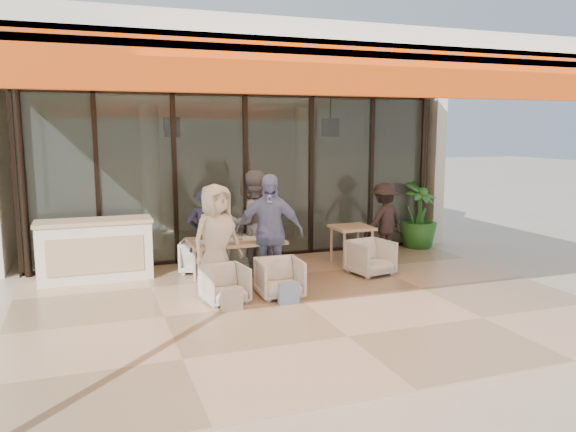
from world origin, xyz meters
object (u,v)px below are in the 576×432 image
dining_table (235,243)px  chair_far_left (199,255)px  diner_grey (253,223)px  potted_palm (419,216)px  chair_near_left (225,283)px  chair_near_right (280,276)px  host_counter (95,250)px  diner_periwinkle (269,232)px  chair_far_right (245,250)px  side_table (352,232)px  side_chair (371,256)px  standing_woman (384,221)px  diner_navy (205,235)px  diner_cream (216,240)px

dining_table → chair_far_left: 1.09m
dining_table → diner_grey: size_ratio=0.82×
dining_table → potted_palm: size_ratio=1.07×
chair_far_left → chair_near_left: chair_far_left is taller
chair_near_right → chair_far_left: bearing=115.5°
host_counter → diner_periwinkle: (2.57, -1.44, 0.39)m
host_counter → chair_far_right: 2.57m
dining_table → chair_near_right: dining_table is taller
diner_grey → side_table: (1.91, 0.05, -0.28)m
side_chair → side_table: bearing=78.8°
standing_woman → chair_near_right: bearing=15.8°
host_counter → side_chair: host_counter is taller
chair_far_right → standing_woman: standing_woman is taller
diner_navy → standing_woman: size_ratio=1.03×
chair_far_right → side_table: side_table is taller
chair_far_right → diner_navy: 1.07m
dining_table → standing_woman: bearing=14.5°
diner_periwinkle → potted_palm: bearing=45.3°
diner_grey → side_chair: size_ratio=2.67×
diner_periwinkle → side_table: diner_periwinkle is taller
chair_near_left → diner_navy: (0.00, 1.40, 0.46)m
chair_far_left → potted_palm: potted_palm is taller
diner_cream → diner_periwinkle: size_ratio=0.93×
chair_near_left → diner_cream: bearing=82.1°
chair_near_left → side_chair: 2.84m
chair_near_left → side_chair: side_chair is taller
chair_far_right → standing_woman: bearing=-171.0°
chair_near_left → host_counter: bearing=123.9°
dining_table → chair_near_right: bearing=-66.0°
diner_cream → diner_periwinkle: 0.84m
diner_periwinkle → chair_near_left: bearing=-129.1°
chair_far_right → diner_periwinkle: (-0.00, -1.40, 0.57)m
diner_navy → standing_woman: 3.64m
host_counter → side_table: (4.48, -0.49, 0.11)m
chair_near_right → diner_periwinkle: diner_periwinkle is taller
chair_far_left → chair_near_left: 1.90m
side_chair → diner_navy: bearing=154.5°
dining_table → diner_cream: (-0.41, -0.46, 0.17)m
diner_navy → diner_periwinkle: (0.84, -0.90, 0.15)m
host_counter → diner_grey: 2.65m
host_counter → chair_far_left: 1.74m
chair_near_left → diner_navy: diner_navy is taller
host_counter → potted_palm: 6.51m
side_table → potted_palm: potted_palm is taller
chair_near_left → standing_woman: size_ratio=0.42×
potted_palm → chair_near_right: bearing=-149.2°
host_counter → dining_table: host_counter is taller
host_counter → diner_cream: diner_cream is taller
host_counter → chair_far_right: host_counter is taller
host_counter → diner_cream: 2.27m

